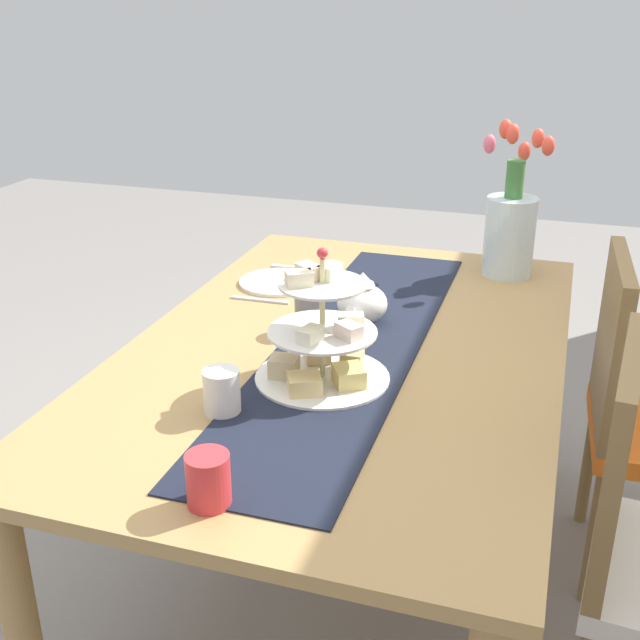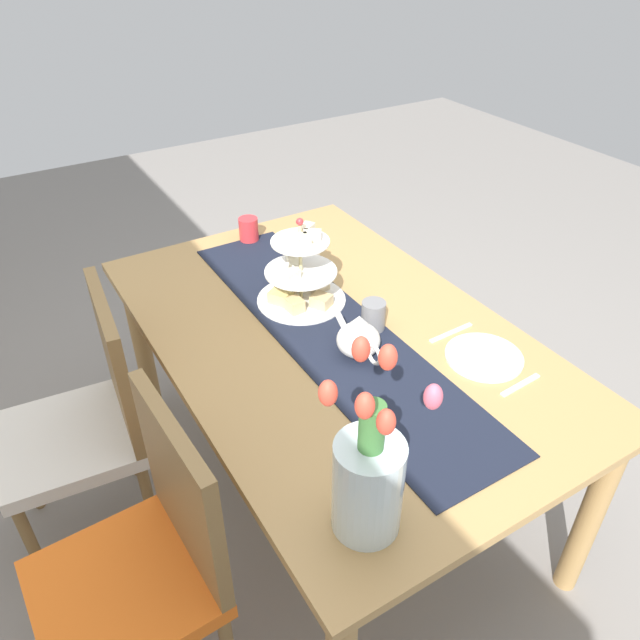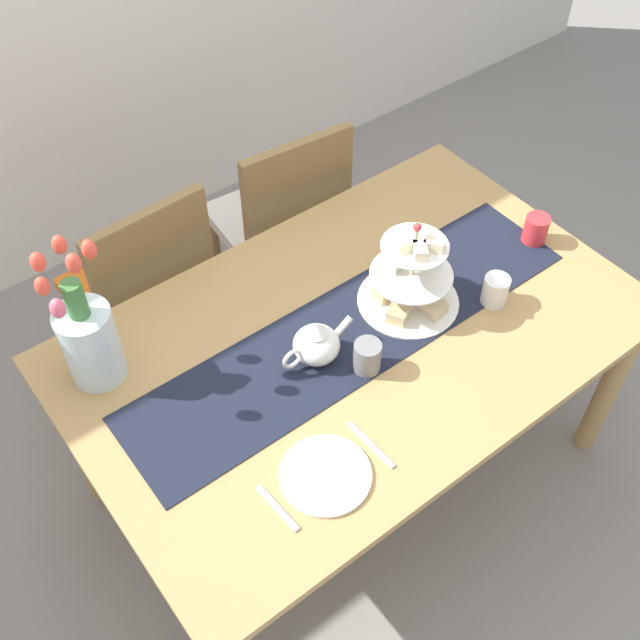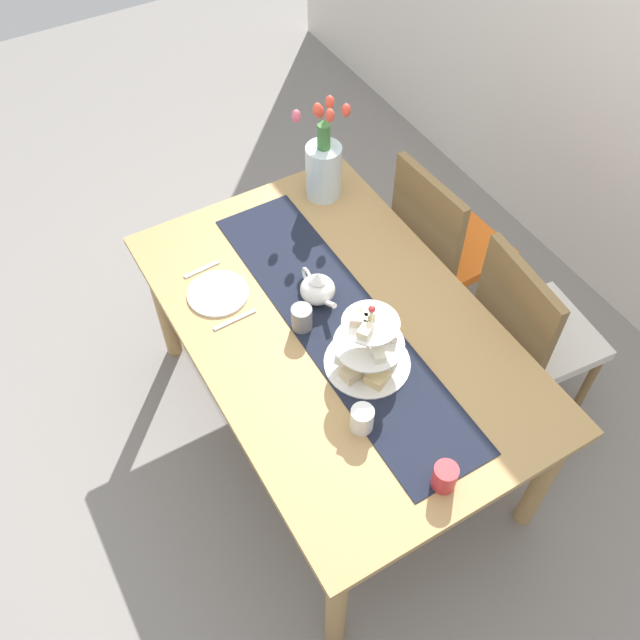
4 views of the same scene
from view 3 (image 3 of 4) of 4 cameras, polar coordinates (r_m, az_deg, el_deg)
The scene contains 14 objects.
ground_plane at distance 2.79m, azimuth 2.11°, elevation -10.69°, with size 8.00×8.00×0.00m, color gray.
dining_table at distance 2.27m, azimuth 2.55°, elevation -2.53°, with size 1.63×1.03×0.73m.
chair_left at distance 2.70m, azimuth -12.86°, elevation 2.37°, with size 0.44×0.44×0.91m.
chair_right at distance 2.89m, azimuth -2.75°, elevation 7.53°, with size 0.46×0.46×0.91m.
table_runner at distance 2.20m, azimuth 2.46°, elevation -0.82°, with size 1.41×0.33×0.00m, color black.
tiered_cake_stand at distance 2.23m, azimuth 6.76°, elevation 2.88°, with size 0.30×0.30×0.30m.
teapot at distance 2.10m, azimuth -0.29°, elevation -1.76°, with size 0.24×0.13×0.14m.
tulip_vase at distance 2.08m, azimuth -16.77°, elevation -1.22°, with size 0.16×0.21×0.46m.
dinner_plate_left at distance 1.93m, azimuth 0.40°, elevation -11.39°, with size 0.23×0.23×0.01m, color white.
fork_left at distance 1.89m, azimuth -3.17°, elevation -13.73°, with size 0.02×0.15×0.01m, color silver.
knife_left at distance 1.98m, azimuth 3.77°, elevation -9.18°, with size 0.01×0.17×0.01m, color silver.
mug_grey at distance 2.08m, azimuth 3.51°, elevation -2.71°, with size 0.08×0.08×0.10m, color slate.
mug_white_text at distance 2.30m, azimuth 12.83°, elevation 2.14°, with size 0.08×0.08×0.10m, color white.
mug_orange at distance 2.53m, azimuth 15.67°, elevation 6.47°, with size 0.08×0.08×0.10m, color red.
Camera 3 is at (-0.94, -1.06, 2.40)m, focal length 43.26 mm.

